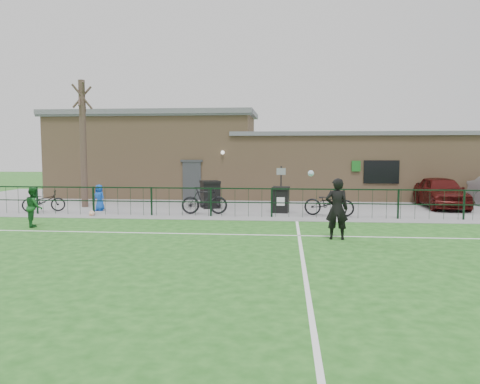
# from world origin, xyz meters

# --- Properties ---
(ground) EXTENTS (90.00, 90.00, 0.00)m
(ground) POSITION_xyz_m (0.00, 0.00, 0.00)
(ground) COLOR #1D5719
(ground) RESTS_ON ground
(paving_strip) EXTENTS (34.00, 13.00, 0.02)m
(paving_strip) POSITION_xyz_m (0.00, 13.50, 0.01)
(paving_strip) COLOR gray
(paving_strip) RESTS_ON ground
(pitch_line_touch) EXTENTS (28.00, 0.10, 0.01)m
(pitch_line_touch) POSITION_xyz_m (0.00, 7.80, 0.00)
(pitch_line_touch) COLOR white
(pitch_line_touch) RESTS_ON ground
(pitch_line_mid) EXTENTS (28.00, 0.10, 0.01)m
(pitch_line_mid) POSITION_xyz_m (0.00, 4.00, 0.00)
(pitch_line_mid) COLOR white
(pitch_line_mid) RESTS_ON ground
(pitch_line_perp) EXTENTS (0.10, 16.00, 0.01)m
(pitch_line_perp) POSITION_xyz_m (2.00, 0.00, 0.00)
(pitch_line_perp) COLOR white
(pitch_line_perp) RESTS_ON ground
(perimeter_fence) EXTENTS (28.00, 0.10, 1.20)m
(perimeter_fence) POSITION_xyz_m (0.00, 8.00, 0.60)
(perimeter_fence) COLOR black
(perimeter_fence) RESTS_ON ground
(bare_tree) EXTENTS (0.30, 0.30, 6.00)m
(bare_tree) POSITION_xyz_m (-8.00, 10.50, 3.00)
(bare_tree) COLOR #433129
(bare_tree) RESTS_ON ground
(wheelie_bin_left) EXTENTS (1.06, 1.12, 1.19)m
(wheelie_bin_left) POSITION_xyz_m (-1.97, 10.72, 0.62)
(wheelie_bin_left) COLOR black
(wheelie_bin_left) RESTS_ON paving_strip
(wheelie_bin_right) EXTENTS (0.75, 0.83, 1.03)m
(wheelie_bin_right) POSITION_xyz_m (1.35, 9.47, 0.54)
(wheelie_bin_right) COLOR black
(wheelie_bin_right) RESTS_ON paving_strip
(sign_post) EXTENTS (0.06, 0.06, 2.00)m
(sign_post) POSITION_xyz_m (1.35, 10.07, 1.02)
(sign_post) COLOR black
(sign_post) RESTS_ON paving_strip
(car_maroon) EXTENTS (1.80, 4.38, 1.48)m
(car_maroon) POSITION_xyz_m (8.87, 11.92, 0.76)
(car_maroon) COLOR #480E0C
(car_maroon) RESTS_ON paving_strip
(bicycle_c) EXTENTS (1.89, 1.25, 0.94)m
(bicycle_c) POSITION_xyz_m (-9.07, 8.65, 0.49)
(bicycle_c) COLOR black
(bicycle_c) RESTS_ON paving_strip
(bicycle_d) EXTENTS (1.99, 0.74, 1.17)m
(bicycle_d) POSITION_xyz_m (-1.87, 8.59, 0.60)
(bicycle_d) COLOR black
(bicycle_d) RESTS_ON paving_strip
(bicycle_e) EXTENTS (2.17, 1.20, 1.08)m
(bicycle_e) POSITION_xyz_m (3.35, 8.55, 0.56)
(bicycle_e) COLOR black
(bicycle_e) RESTS_ON paving_strip
(spectator_child) EXTENTS (0.68, 0.57, 1.18)m
(spectator_child) POSITION_xyz_m (-6.74, 9.19, 0.61)
(spectator_child) COLOR blue
(spectator_child) RESTS_ON paving_strip
(goalkeeper_kick) EXTENTS (1.12, 3.17, 2.00)m
(goalkeeper_kick) POSITION_xyz_m (3.11, 3.56, 0.96)
(goalkeeper_kick) COLOR black
(goalkeeper_kick) RESTS_ON ground
(outfield_player) EXTENTS (0.81, 0.87, 1.42)m
(outfield_player) POSITION_xyz_m (-7.40, 4.90, 0.71)
(outfield_player) COLOR #195722
(outfield_player) RESTS_ON ground
(ball_ground) EXTENTS (0.24, 0.24, 0.24)m
(ball_ground) POSITION_xyz_m (-6.42, 7.60, 0.12)
(ball_ground) COLOR white
(ball_ground) RESTS_ON ground
(clubhouse) EXTENTS (24.25, 5.40, 4.96)m
(clubhouse) POSITION_xyz_m (-0.88, 16.50, 2.22)
(clubhouse) COLOR #A07E59
(clubhouse) RESTS_ON ground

